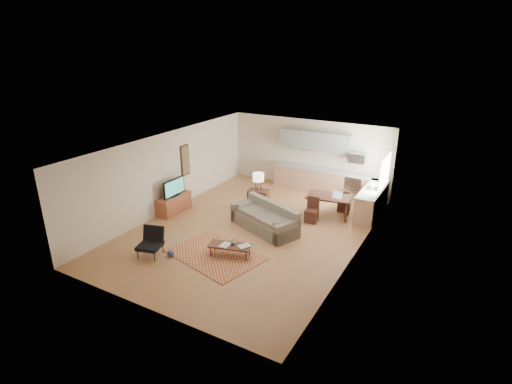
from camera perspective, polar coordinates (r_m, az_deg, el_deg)
The scene contains 25 objects.
room at distance 11.93m, azimuth -0.71°, elevation 0.45°, with size 9.00×9.00×9.00m.
kitchen_counter_back at distance 15.47m, azimuth 10.03°, elevation 1.48°, with size 4.26×0.64×0.92m, color tan, non-canonical shape.
kitchen_counter_right at distance 13.89m, azimuth 16.22°, elevation -1.33°, with size 0.64×2.26×0.92m, color tan, non-canonical shape.
kitchen_range at distance 15.18m, azimuth 13.92°, elevation 0.75°, with size 0.62×0.62×0.90m, color #A5A8AD.
kitchen_microwave at distance 14.87m, azimuth 14.30°, elevation 4.75°, with size 0.62×0.40×0.35m, color #A5A8AD.
upper_cabinets at distance 15.39m, azimuth 8.45°, elevation 7.26°, with size 2.80×0.34×0.70m, color gray.
window_right at distance 13.48m, azimuth 17.91°, elevation 2.74°, with size 0.02×1.40×1.05m, color white.
wall_art_left at distance 14.33m, azimuth -10.08°, elevation 4.49°, with size 0.06×0.42×1.10m, color olive, non-canonical shape.
triptych at distance 15.70m, azimuth 7.24°, elevation 6.84°, with size 1.70×0.04×0.50m, color beige, non-canonical shape.
rug at distance 11.14m, azimuth -5.86°, elevation -8.85°, with size 2.49×1.72×0.02m, color #97331D.
sofa at distance 12.30m, azimuth 1.18°, elevation -3.63°, with size 2.38×1.03×0.83m, color #686051, non-canonical shape.
coffee_table at distance 10.97m, azimuth -3.73°, elevation -8.31°, with size 1.15×0.45×0.35m, color #462317, non-canonical shape.
book_a at distance 10.90m, azimuth -4.98°, elevation -7.43°, with size 0.26×0.34×0.03m, color maroon.
book_b at distance 10.87m, azimuth -2.00°, elevation -7.46°, with size 0.37×0.41×0.03m, color navy.
vase at distance 10.86m, azimuth -3.23°, elevation -7.11°, with size 0.18×0.18×0.16m, color black.
armchair at distance 11.21m, azimuth -14.96°, elevation -7.08°, with size 0.69×0.69×0.79m, color black, non-canonical shape.
tv_credenza at distance 13.88m, azimuth -11.62°, elevation -1.65°, with size 0.50×1.30×0.60m, color brown, non-canonical shape.
tv at distance 13.63m, azimuth -11.64°, elevation 0.63°, with size 0.10×1.00×0.60m, color black, non-canonical shape.
console_table at distance 13.61m, azimuth 0.33°, elevation -1.25°, with size 0.66×0.44×0.77m, color #321A14, non-canonical shape.
table_lamp at distance 13.36m, azimuth 0.33°, elevation 1.52°, with size 0.38×0.38×0.62m, color beige, non-canonical shape.
dining_table at distance 13.45m, azimuth 10.31°, elevation -2.00°, with size 1.43×0.82×0.73m, color #321A14, non-canonical shape.
dining_chair_near at distance 12.94m, azimuth 7.95°, elevation -2.57°, with size 0.39×0.41×0.82m, color #321A14, non-canonical shape.
dining_chair_far at distance 13.95m, azimuth 12.53°, elevation -1.14°, with size 0.38×0.40×0.81m, color #321A14, non-canonical shape.
laptop at distance 13.11m, azimuth 11.48°, elevation -0.45°, with size 0.31×0.23×0.23m, color #A5A8AD, non-canonical shape.
soap_bottle at distance 13.87m, azimuth 16.21°, elevation 1.09°, with size 0.10×0.11×0.19m, color beige.
Camera 1 is at (5.63, -9.66, 5.51)m, focal length 28.00 mm.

